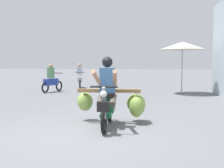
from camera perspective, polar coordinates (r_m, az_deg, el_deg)
name	(u,v)px	position (r m, az deg, el deg)	size (l,w,h in m)	color
ground_plane	(84,134)	(5.89, -5.63, -9.95)	(120.00, 120.00, 0.00)	slate
motorbike_main_loaded	(115,100)	(6.71, 0.59, -3.29)	(1.73, 1.85, 1.58)	black
motorbike_distant_ahead_left	(80,78)	(16.49, -6.43, 1.18)	(0.61, 1.59, 1.40)	black
motorbike_distant_ahead_right	(51,81)	(14.43, -11.97, 0.68)	(0.71, 1.56, 1.40)	black
market_umbrella_near_shop	(182,46)	(13.69, 13.82, 7.40)	(2.09, 2.09, 2.41)	#99999E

